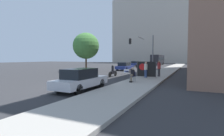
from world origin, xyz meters
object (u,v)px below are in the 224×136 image
Objects in this scene: car_on_road_midblock at (142,64)px; pedestrian_behind at (159,68)px; seated_protester at (132,74)px; car_on_road_nearest at (125,66)px; traffic_light_pole at (144,47)px; protest_banner at (146,69)px; street_tree_near_curb at (86,46)px; parked_car_curbside at (81,79)px; city_bus_on_road at (158,59)px; jogger_on_sidewalk at (146,69)px; car_on_road_distant at (135,64)px; motorcycle_on_road at (113,72)px.

pedestrian_behind is at bearing -70.16° from car_on_road_midblock.
car_on_road_nearest is at bearing 109.84° from seated_protester.
seated_protester is 16.74m from car_on_road_nearest.
protest_banner is at bearing -73.17° from traffic_light_pole.
street_tree_near_curb is at bearing -134.09° from car_on_road_nearest.
city_bus_on_road is at bearing 94.03° from parked_car_curbside.
protest_banner reaches higher than seated_protester.
seated_protester is 0.74× the size of jogger_on_sidewalk.
seated_protester is at bearing -42.27° from street_tree_near_curb.
traffic_light_pole is at bearing -74.19° from car_on_road_midblock.
protest_banner is 30.11m from car_on_road_distant.
car_on_road_nearest is 10.88m from car_on_road_midblock.
parked_car_curbside reaches higher than motorcycle_on_road.
car_on_road_midblock is at bearing 36.54° from pedestrian_behind.
seated_protester is at bearing -94.36° from protest_banner.
traffic_light_pole is at bearing 73.12° from motorcycle_on_road.
jogger_on_sidewalk is 13.78m from street_tree_near_curb.
street_tree_near_curb is at bearing 150.70° from protest_banner.
seated_protester is 3.82m from protest_banner.
traffic_light_pole is (-2.22, 7.35, 2.74)m from protest_banner.
car_on_road_nearest is 11.10m from motorcycle_on_road.
motorcycle_on_road is (-1.68, 8.87, -0.16)m from parked_car_curbside.
motorcycle_on_road is (-4.17, 0.88, -0.44)m from jogger_on_sidewalk.
seated_protester is 5.60m from pedestrian_behind.
protest_banner reaches higher than car_on_road_distant.
seated_protester reaches higher than car_on_road_distant.
car_on_road_nearest reaches higher than car_on_road_midblock.
jogger_on_sidewalk is at bearing -11.95° from motorcycle_on_road.
city_bus_on_road reaches higher than parked_car_curbside.
traffic_light_pole is 6.96m from car_on_road_nearest.
city_bus_on_road is 5.12× the size of motorcycle_on_road.
motorcycle_on_road is (-5.21, -0.81, -0.48)m from pedestrian_behind.
city_bus_on_road is at bearing 94.38° from seated_protester.
city_bus_on_road is (0.93, 27.56, 1.12)m from car_on_road_nearest.
pedestrian_behind is 0.79× the size of motorcycle_on_road.
city_bus_on_road is 33.23m from street_tree_near_curb.
street_tree_near_curb reaches higher than motorcycle_on_road.
street_tree_near_curb is (-4.91, -5.06, 3.48)m from car_on_road_nearest.
seated_protester is 15.77m from street_tree_near_curb.
protest_banner is (0.29, 3.81, 0.20)m from seated_protester.
city_bus_on_road is at bearing -113.70° from jogger_on_sidewalk.
pedestrian_behind is 0.38× the size of parked_car_curbside.
jogger_on_sidewalk is at bearing -81.56° from city_bus_on_road.
street_tree_near_curb reaches higher than city_bus_on_road.
parked_car_curbside reaches higher than car_on_road_distant.
jogger_on_sidewalk is at bearing 83.09° from seated_protester.
car_on_road_distant is at bearing 110.39° from traffic_light_pole.
pedestrian_behind is at bearing -60.47° from traffic_light_pole.
protest_banner reaches higher than car_on_road_midblock.
city_bus_on_road reaches higher than seated_protester.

